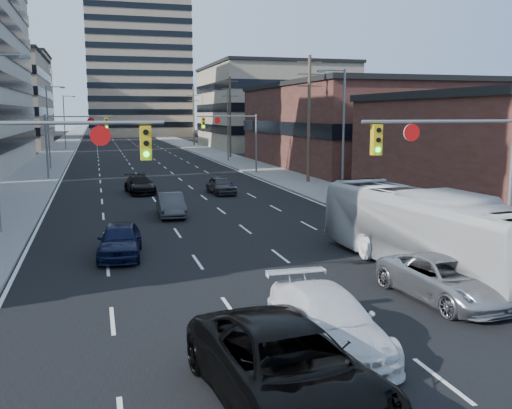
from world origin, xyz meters
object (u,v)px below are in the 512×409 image
Objects in this scene: silver_suv at (445,279)px; sedan_blue at (120,240)px; black_pickup at (288,369)px; transit_bus at (425,230)px; white_van at (327,321)px.

sedan_blue is at bearing 132.97° from silver_suv.
black_pickup is 12.17m from transit_bus.
white_van is at bearing -61.44° from sedan_blue.
transit_bus is (6.57, 6.01, 0.83)m from white_van.
black_pickup reaches higher than silver_suv.
black_pickup is 1.45× the size of sedan_blue.
white_van is 1.02× the size of silver_suv.
black_pickup is at bearing -140.02° from transit_bus.
white_van is 1.22× the size of sedan_blue.
black_pickup reaches higher than sedan_blue.
silver_suv is at bearing 29.80° from black_pickup.
transit_bus reaches higher than white_van.
black_pickup is 1.21× the size of silver_suv.
black_pickup is at bearing -127.03° from white_van.
transit_bus is (1.32, 3.43, 0.88)m from silver_suv.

